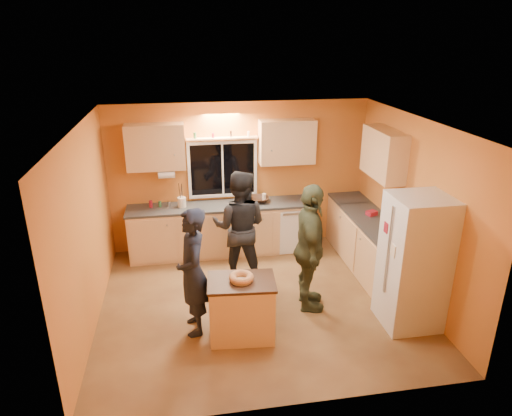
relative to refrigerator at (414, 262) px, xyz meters
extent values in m
plane|color=brown|center=(-1.89, 0.80, -0.90)|extent=(4.50, 4.50, 0.00)
cube|color=orange|center=(-1.89, 2.80, 0.40)|extent=(4.50, 0.04, 2.60)
cube|color=orange|center=(-1.89, -1.20, 0.40)|extent=(4.50, 0.04, 2.60)
cube|color=orange|center=(-4.14, 0.80, 0.40)|extent=(0.04, 4.00, 2.60)
cube|color=orange|center=(0.36, 0.80, 0.40)|extent=(0.04, 4.00, 2.60)
cube|color=white|center=(-1.89, 0.80, 1.70)|extent=(4.50, 4.00, 0.02)
cube|color=black|center=(-2.19, 2.79, 0.55)|extent=(1.10, 0.02, 0.90)
cube|color=white|center=(-2.19, 2.77, 0.55)|extent=(1.20, 0.04, 1.00)
cube|color=#DFAD75|center=(-3.29, 2.64, 1.02)|extent=(0.95, 0.33, 0.75)
cube|color=#DFAD75|center=(-1.09, 2.64, 1.02)|extent=(0.95, 0.33, 0.75)
cube|color=#DFAD75|center=(0.19, 1.60, 1.02)|extent=(0.33, 1.00, 0.75)
cylinder|color=silver|center=(-3.14, 2.52, 0.58)|extent=(0.27, 0.12, 0.12)
cube|color=#DFAD75|center=(-2.24, 2.50, -0.47)|extent=(3.20, 0.60, 0.86)
cube|color=#282B2D|center=(-2.24, 2.50, -0.02)|extent=(3.24, 0.62, 0.04)
cube|color=#DFAD75|center=(0.06, 2.50, -0.47)|extent=(0.60, 0.60, 0.86)
cube|color=#282B2D|center=(0.06, 2.50, -0.02)|extent=(0.62, 0.62, 0.04)
cube|color=#DFAD75|center=(0.06, 1.30, -0.47)|extent=(0.60, 1.80, 0.86)
cube|color=#282B2D|center=(0.06, 1.30, -0.02)|extent=(0.62, 1.84, 0.04)
cube|color=silver|center=(0.00, 0.00, 0.00)|extent=(0.72, 0.70, 1.80)
cube|color=#DFAD75|center=(-2.24, 0.06, -0.51)|extent=(0.85, 0.60, 0.79)
cube|color=black|center=(-2.24, 0.06, -0.11)|extent=(0.89, 0.64, 0.04)
torus|color=tan|center=(-2.24, 0.06, -0.04)|extent=(0.31, 0.31, 0.09)
imported|color=black|center=(-2.83, 0.30, -0.05)|extent=(0.45, 0.65, 1.70)
imported|color=black|center=(-2.07, 1.53, -0.01)|extent=(1.03, 0.91, 1.78)
imported|color=#2D3421|center=(-1.23, 0.57, 0.02)|extent=(0.62, 1.13, 1.83)
imported|color=black|center=(-1.59, 2.55, 0.04)|extent=(0.40, 0.40, 0.09)
cylinder|color=beige|center=(-2.92, 2.51, 0.09)|extent=(0.14, 0.14, 0.17)
imported|color=gray|center=(0.00, 0.50, 0.14)|extent=(0.32, 0.31, 0.28)
cube|color=maroon|center=(0.11, 1.63, 0.04)|extent=(0.19, 0.17, 0.07)
camera|label=1|loc=(-2.88, -4.82, 2.78)|focal=32.00mm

